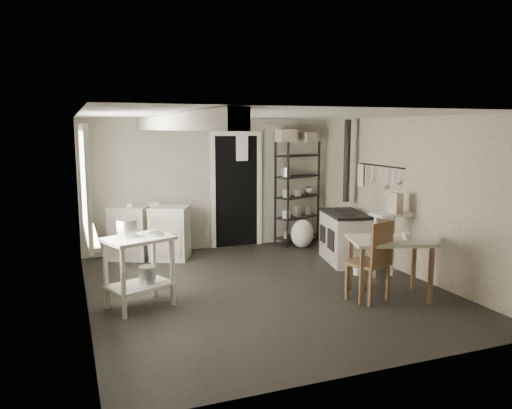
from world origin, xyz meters
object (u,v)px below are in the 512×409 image
object	(u,v)px
stockpot	(127,230)
flour_sack	(302,234)
shelf_rack	(297,193)
work_table	(389,268)
prep_table	(140,275)
chair	(368,262)
stove	(345,235)
base_cabinets	(150,231)

from	to	relation	value
stockpot	flour_sack	size ratio (longest dim) A/B	0.50
shelf_rack	work_table	distance (m)	3.24
prep_table	chair	distance (m)	2.79
stockpot	stove	size ratio (longest dim) A/B	0.25
work_table	chair	world-z (taller)	chair
stove	flour_sack	world-z (taller)	stove
stove	chair	distance (m)	1.81
prep_table	base_cabinets	xyz separation A→B (m)	(0.48, 2.26, 0.06)
stove	chair	bearing A→B (deg)	-99.42
work_table	flour_sack	xyz separation A→B (m)	(0.15, 2.79, -0.14)
base_cabinets	stove	bearing A→B (deg)	-0.11
stockpot	chair	xyz separation A→B (m)	(2.81, -0.82, -0.45)
prep_table	flour_sack	bearing A→B (deg)	32.90
base_cabinets	flour_sack	distance (m)	2.70
work_table	flour_sack	distance (m)	2.80
prep_table	shelf_rack	bearing A→B (deg)	36.89
shelf_rack	work_table	bearing A→B (deg)	-117.18
prep_table	base_cabinets	distance (m)	2.31
flour_sack	work_table	bearing A→B (deg)	-93.06
stove	flour_sack	distance (m)	1.15
stockpot	base_cabinets	bearing A→B (deg)	74.65
stockpot	base_cabinets	distance (m)	2.33
shelf_rack	chair	world-z (taller)	shelf_rack
stove	work_table	size ratio (longest dim) A/B	1.03
shelf_rack	stove	xyz separation A→B (m)	(0.13, -1.50, -0.51)
prep_table	work_table	size ratio (longest dim) A/B	0.87
work_table	flour_sack	size ratio (longest dim) A/B	1.97
shelf_rack	chair	bearing A→B (deg)	-122.89
prep_table	stove	world-z (taller)	stove
work_table	chair	distance (m)	0.34
base_cabinets	work_table	bearing A→B (deg)	-25.19
stove	chair	size ratio (longest dim) A/B	1.01
work_table	chair	size ratio (longest dim) A/B	0.98
stockpot	work_table	xyz separation A→B (m)	(3.13, -0.81, -0.56)
stockpot	flour_sack	bearing A→B (deg)	31.11
stove	shelf_rack	bearing A→B (deg)	107.22
shelf_rack	flour_sack	world-z (taller)	shelf_rack
base_cabinets	flour_sack	world-z (taller)	base_cabinets
prep_table	stove	bearing A→B (deg)	15.39
stockpot	base_cabinets	size ratio (longest dim) A/B	0.19
work_table	prep_table	bearing A→B (deg)	166.05
prep_table	stockpot	size ratio (longest dim) A/B	3.42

